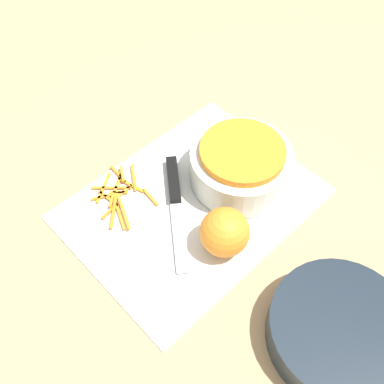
{
  "coord_description": "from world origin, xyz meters",
  "views": [
    {
      "loc": [
        0.32,
        0.34,
        0.66
      ],
      "look_at": [
        0.0,
        0.0,
        0.04
      ],
      "focal_mm": 42.0,
      "sensor_mm": 36.0,
      "label": 1
    }
  ],
  "objects_px": {
    "bowl_speckled": "(241,164)",
    "knife": "(175,191)",
    "bowl_dark": "(339,331)",
    "orange_left": "(225,232)"
  },
  "relations": [
    {
      "from": "bowl_speckled",
      "to": "orange_left",
      "type": "xyz_separation_m",
      "value": [
        0.13,
        0.08,
        0.0
      ]
    },
    {
      "from": "bowl_speckled",
      "to": "knife",
      "type": "distance_m",
      "value": 0.13
    },
    {
      "from": "bowl_speckled",
      "to": "bowl_dark",
      "type": "distance_m",
      "value": 0.32
    },
    {
      "from": "knife",
      "to": "bowl_speckled",
      "type": "bearing_deg",
      "value": 101.23
    },
    {
      "from": "bowl_dark",
      "to": "orange_left",
      "type": "distance_m",
      "value": 0.22
    },
    {
      "from": "bowl_dark",
      "to": "knife",
      "type": "distance_m",
      "value": 0.36
    },
    {
      "from": "bowl_speckled",
      "to": "orange_left",
      "type": "relative_size",
      "value": 2.25
    },
    {
      "from": "bowl_dark",
      "to": "orange_left",
      "type": "bearing_deg",
      "value": -87.63
    },
    {
      "from": "knife",
      "to": "orange_left",
      "type": "height_order",
      "value": "orange_left"
    },
    {
      "from": "bowl_speckled",
      "to": "bowl_dark",
      "type": "bearing_deg",
      "value": 68.88
    }
  ]
}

